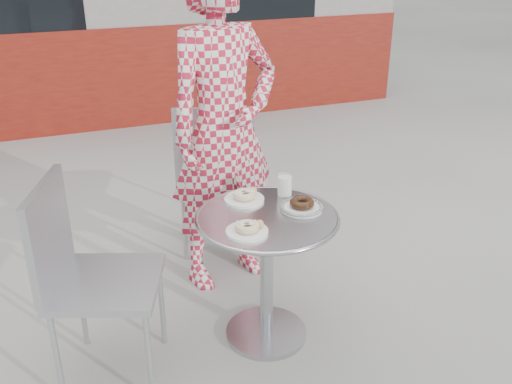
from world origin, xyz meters
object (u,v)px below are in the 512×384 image
object	(u,v)px
seated_person	(224,129)
plate_far	(245,196)
chair_far	(216,202)
chair_left	(108,319)
milk_cup	(285,185)
plate_checker	(302,206)
bistro_table	(267,247)
plate_near	(248,229)

from	to	relation	value
seated_person	plate_far	world-z (taller)	seated_person
chair_far	chair_left	size ratio (longest dim) A/B	1.03
milk_cup	seated_person	bearing A→B (deg)	110.32
milk_cup	plate_checker	bearing A→B (deg)	-85.65
chair_left	milk_cup	bearing A→B (deg)	-59.96
chair_left	plate_far	xyz separation A→B (m)	(0.71, 0.17, 0.40)
chair_far	plate_far	bearing A→B (deg)	100.12
plate_far	milk_cup	bearing A→B (deg)	-4.68
plate_checker	seated_person	bearing A→B (deg)	106.11
bistro_table	milk_cup	bearing A→B (deg)	47.07
plate_near	plate_far	bearing A→B (deg)	72.00
chair_far	milk_cup	distance (m)	0.91
bistro_table	plate_far	bearing A→B (deg)	101.25
chair_far	plate_far	xyz separation A→B (m)	(-0.09, -0.77, 0.39)
plate_far	chair_far	bearing A→B (deg)	83.16
bistro_table	chair_far	size ratio (longest dim) A/B	0.69
seated_person	milk_cup	distance (m)	0.50
seated_person	plate_far	distance (m)	0.47
chair_left	plate_checker	distance (m)	1.01
chair_far	milk_cup	xyz separation A→B (m)	(0.11, -0.79, 0.43)
plate_near	chair_left	bearing A→B (deg)	167.34
plate_near	plate_checker	bearing A→B (deg)	21.42
bistro_table	chair_far	world-z (taller)	chair_far
chair_left	plate_far	bearing A→B (deg)	-56.03
bistro_table	seated_person	size ratio (longest dim) A/B	0.38
plate_checker	milk_cup	bearing A→B (deg)	94.35
bistro_table	plate_checker	xyz separation A→B (m)	(0.18, 0.01, 0.18)
bistro_table	plate_near	xyz separation A→B (m)	(-0.14, -0.12, 0.18)
plate_far	plate_near	world-z (taller)	plate_far
chair_far	milk_cup	size ratio (longest dim) A/B	8.29
seated_person	plate_checker	size ratio (longest dim) A/B	8.93
seated_person	plate_near	world-z (taller)	seated_person
chair_far	plate_near	world-z (taller)	chair_far
chair_far	chair_left	bearing A→B (deg)	66.62
milk_cup	chair_far	bearing A→B (deg)	97.85
bistro_table	chair_far	bearing A→B (deg)	86.77
seated_person	plate_near	distance (m)	0.77
seated_person	chair_far	bearing A→B (deg)	66.78
chair_far	plate_checker	distance (m)	1.04
bistro_table	plate_checker	size ratio (longest dim) A/B	3.35
chair_left	plate_checker	world-z (taller)	chair_left
plate_checker	milk_cup	distance (m)	0.17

